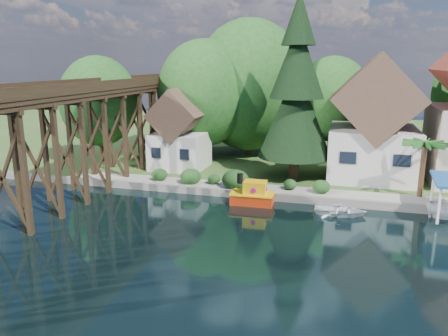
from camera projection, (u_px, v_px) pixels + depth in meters
The scene contains 13 objects.
ground at pixel (262, 240), 27.03m from camera, with size 140.00×140.00×0.00m, color black.
bank at pixel (309, 142), 58.77m from camera, with size 140.00×52.00×0.50m, color #315221.
seawall at pixel (333, 202), 33.39m from camera, with size 60.00×0.40×0.62m, color slate.
promenade at pixel (360, 196), 34.03m from camera, with size 50.00×2.60×0.06m, color gray.
trestle_bridge at pixel (78, 131), 34.80m from camera, with size 4.12×44.18×9.30m.
house_left at pixel (374, 126), 38.94m from camera, with size 7.64×8.64×11.02m.
shed at pixel (180, 134), 42.57m from camera, with size 5.09×5.40×7.85m.
bg_trees at pixel (312, 96), 44.92m from camera, with size 49.90×13.30×10.57m.
shrubs at pixel (229, 178), 36.60m from camera, with size 15.76×2.47×1.70m.
conifer at pixel (297, 92), 37.80m from camera, with size 6.51×6.51×16.02m.
palm_tree at pixel (425, 145), 32.91m from camera, with size 3.68×3.68×4.68m.
tugboat at pixel (253, 195), 33.68m from camera, with size 3.40×1.95×2.42m.
boat_white_a at pixel (340, 209), 31.41m from camera, with size 2.64×3.70×0.77m, color silver.
Camera 1 is at (4.55, -24.90, 10.73)m, focal length 35.00 mm.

